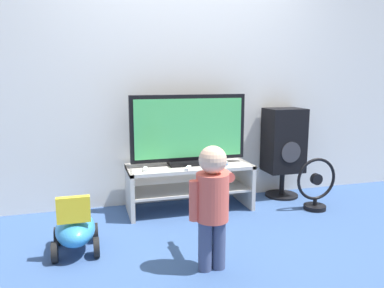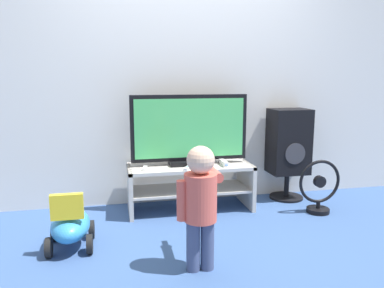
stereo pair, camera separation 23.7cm
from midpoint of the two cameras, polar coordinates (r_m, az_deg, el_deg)
name	(u,v)px [view 1 (the left image)]	position (r m, az deg, el deg)	size (l,w,h in m)	color
ground_plane	(196,217)	(3.40, -1.39, -11.11)	(16.00, 16.00, 0.00)	#38568C
wall_back	(181,70)	(3.69, -3.62, 11.19)	(10.00, 0.06, 2.60)	silver
tv_stand	(189,180)	(3.52, -2.35, -5.45)	(1.15, 0.45, 0.43)	beige
television	(189,131)	(3.44, -2.49, 2.04)	(1.08, 0.20, 0.65)	black
game_console	(223,163)	(3.48, 2.78, -2.85)	(0.04, 0.18, 0.05)	white
remote_primary	(145,169)	(3.31, -9.18, -3.84)	(0.06, 0.13, 0.03)	white
remote_secondary	(188,168)	(3.31, -2.68, -3.71)	(0.09, 0.13, 0.03)	white
child	(212,198)	(2.39, 0.23, -8.19)	(0.31, 0.47, 0.82)	#3F4C72
speaker_tower	(284,142)	(3.92, 12.13, 0.24)	(0.38, 0.34, 0.92)	black
floor_fan	(316,186)	(3.67, 16.62, -6.23)	(0.40, 0.21, 0.50)	black
ride_on_toy	(75,229)	(2.88, -19.67, -12.09)	(0.31, 0.49, 0.45)	#338CD1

